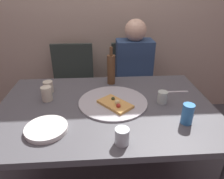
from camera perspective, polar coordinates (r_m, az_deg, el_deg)
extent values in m
cube|color=#BCA893|center=(2.36, -3.20, 23.37)|extent=(6.00, 0.10, 2.60)
cube|color=#4C4C51|center=(1.37, -1.69, -5.16)|extent=(1.42, 0.94, 0.04)
cylinder|color=#4C4C51|center=(2.01, -21.13, -8.15)|extent=(0.06, 0.06, 0.69)
cylinder|color=#4C4C51|center=(2.04, 16.72, -6.92)|extent=(0.06, 0.06, 0.69)
cylinder|color=#ADADB2|center=(1.39, 0.28, -3.47)|extent=(0.46, 0.46, 0.01)
cube|color=tan|center=(1.34, 0.86, -4.05)|extent=(0.24, 0.25, 0.02)
sphere|color=#EAD184|center=(1.32, 1.48, -3.63)|extent=(0.04, 0.04, 0.04)
sphere|color=#2D381E|center=(1.37, 0.28, -2.55)|extent=(0.02, 0.02, 0.02)
sphere|color=#B22D23|center=(1.29, 1.80, -4.52)|extent=(0.03, 0.03, 0.03)
cylinder|color=brown|center=(1.63, -0.24, 5.53)|extent=(0.06, 0.06, 0.23)
cylinder|color=brown|center=(1.58, -0.25, 10.61)|extent=(0.02, 0.02, 0.07)
cylinder|color=silver|center=(1.04, 2.81, -12.84)|extent=(0.07, 0.07, 0.09)
cylinder|color=beige|center=(1.59, -17.27, 0.74)|extent=(0.07, 0.07, 0.08)
cylinder|color=#B7C6BC|center=(1.42, 13.84, -2.09)|extent=(0.07, 0.07, 0.08)
cylinder|color=beige|center=(1.47, -17.67, -1.11)|extent=(0.07, 0.07, 0.10)
cylinder|color=#337AC1|center=(1.24, 20.25, -6.39)|extent=(0.07, 0.07, 0.12)
cylinder|color=white|center=(1.19, -17.77, -10.33)|extent=(0.23, 0.23, 0.03)
cube|color=#B7B7BC|center=(1.59, 16.73, -0.66)|extent=(0.22, 0.02, 0.01)
cube|color=#2D3833|center=(2.21, -10.86, -0.32)|extent=(0.44, 0.44, 0.05)
cube|color=#2D3833|center=(2.31, -10.84, 6.94)|extent=(0.44, 0.04, 0.45)
cylinder|color=#2D3833|center=(2.15, -5.77, -8.11)|extent=(0.04, 0.04, 0.42)
cylinder|color=#2D3833|center=(2.20, -15.80, -8.23)|extent=(0.04, 0.04, 0.42)
cylinder|color=#2D3833|center=(2.47, -5.58, -3.08)|extent=(0.04, 0.04, 0.42)
cylinder|color=#2D3833|center=(2.52, -14.26, -3.29)|extent=(0.04, 0.04, 0.42)
cube|color=#2D3833|center=(2.22, 5.83, 0.19)|extent=(0.44, 0.44, 0.05)
cube|color=#2D3833|center=(2.32, 5.30, 7.40)|extent=(0.44, 0.04, 0.45)
cylinder|color=#2D3833|center=(2.22, 11.21, -7.36)|extent=(0.04, 0.04, 0.42)
cylinder|color=#2D3833|center=(2.16, 1.31, -7.88)|extent=(0.04, 0.04, 0.42)
cylinder|color=#2D3833|center=(2.53, 9.15, -2.56)|extent=(0.04, 0.04, 0.42)
cylinder|color=#2D3833|center=(2.48, 0.54, -2.88)|extent=(0.04, 0.04, 0.42)
cube|color=navy|center=(2.14, 6.06, 6.68)|extent=(0.36, 0.22, 0.52)
sphere|color=beige|center=(2.04, 6.56, 16.05)|extent=(0.21, 0.21, 0.21)
cylinder|color=black|center=(2.08, 8.79, -1.96)|extent=(0.12, 0.40, 0.12)
cylinder|color=black|center=(2.05, 4.42, -2.12)|extent=(0.12, 0.40, 0.12)
cylinder|color=black|center=(2.04, 9.50, -10.23)|extent=(0.11, 0.11, 0.45)
cylinder|color=black|center=(2.01, 4.98, -10.52)|extent=(0.11, 0.11, 0.45)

